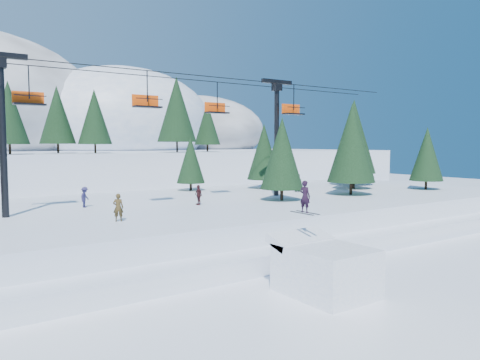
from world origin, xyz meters
TOP-DOWN VIEW (x-y plane):
  - ground at (0.00, 0.00)m, footprint 160.00×160.00m
  - mid_shelf at (0.00, 18.00)m, footprint 70.00×22.00m
  - berm at (0.00, 8.00)m, footprint 70.00×6.00m
  - jump_kicker at (2.20, 1.15)m, footprint 3.39×4.62m
  - chairlift at (0.47, 18.05)m, footprint 46.78×3.21m
  - conifer_stand at (1.31, 18.28)m, footprint 62.87×18.13m
  - distant_skiers at (-0.82, 17.57)m, footprint 34.78×8.21m
  - banner_near at (8.87, 5.17)m, footprint 2.86×0.17m
  - banner_far at (11.20, 6.33)m, footprint 2.85×0.25m

SIDE VIEW (x-z plane):
  - ground at x=0.00m, z-range 0.00..0.00m
  - banner_near at x=8.87m, z-range 0.09..0.99m
  - banner_far at x=11.20m, z-range 0.09..0.99m
  - berm at x=0.00m, z-range 0.00..1.10m
  - mid_shelf at x=0.00m, z-range 0.00..2.50m
  - jump_kicker at x=2.20m, z-range -1.41..3.92m
  - distant_skiers at x=-0.82m, z-range 2.43..4.21m
  - conifer_stand at x=1.31m, z-range 2.25..12.03m
  - chairlift at x=0.47m, z-range 4.18..14.46m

